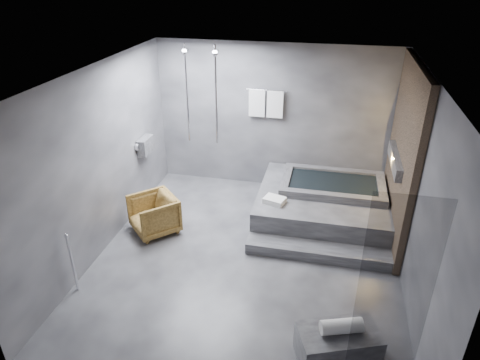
# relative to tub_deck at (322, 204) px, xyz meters

# --- Properties ---
(room) EXTENTS (5.00, 5.04, 2.82)m
(room) POSITION_rel_tub_deck_xyz_m (-0.65, -1.21, 1.48)
(room) COLOR #2E2E30
(room) RESTS_ON ground
(tub_deck) EXTENTS (2.20, 2.00, 0.50)m
(tub_deck) POSITION_rel_tub_deck_xyz_m (0.00, 0.00, 0.00)
(tub_deck) COLOR #333335
(tub_deck) RESTS_ON ground
(tub_step) EXTENTS (2.20, 0.36, 0.18)m
(tub_step) POSITION_rel_tub_deck_xyz_m (0.00, -1.18, -0.16)
(tub_step) COLOR #333335
(tub_step) RESTS_ON ground
(concrete_bench) EXTENTS (1.01, 0.78, 0.40)m
(concrete_bench) POSITION_rel_tub_deck_xyz_m (0.32, -3.04, -0.05)
(concrete_bench) COLOR #2E2E30
(concrete_bench) RESTS_ON ground
(driftwood_chair) EXTENTS (0.99, 0.99, 0.65)m
(driftwood_chair) POSITION_rel_tub_deck_xyz_m (-2.71, -1.06, 0.07)
(driftwood_chair) COLOR #4D3413
(driftwood_chair) RESTS_ON ground
(rolled_towel) EXTENTS (0.49, 0.31, 0.17)m
(rolled_towel) POSITION_rel_tub_deck_xyz_m (0.33, -3.04, 0.24)
(rolled_towel) COLOR white
(rolled_towel) RESTS_ON concrete_bench
(deck_towel) EXTENTS (0.39, 0.33, 0.09)m
(deck_towel) POSITION_rel_tub_deck_xyz_m (-0.78, -0.54, 0.29)
(deck_towel) COLOR white
(deck_towel) RESTS_ON tub_deck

